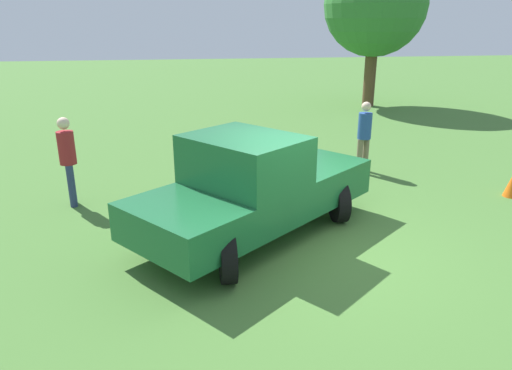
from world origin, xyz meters
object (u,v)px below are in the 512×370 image
Objects in this scene: person_bystander at (364,133)px; tree_far_center at (375,5)px; pickup_truck at (251,186)px; person_visitor at (68,156)px.

tree_far_center reaches higher than person_bystander.
pickup_truck is 2.60× the size of person_visitor.
person_bystander is 0.28× the size of tree_far_center.
tree_far_center is (-8.96, 3.72, 3.14)m from person_bystander.
person_visitor is at bearing 110.04° from pickup_truck.
person_bystander is 0.96× the size of person_visitor.
pickup_truck is 14.34m from tree_far_center.
pickup_truck reaches higher than person_visitor.
person_visitor is at bearing -102.28° from person_bystander.
pickup_truck is 4.53m from person_bystander.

